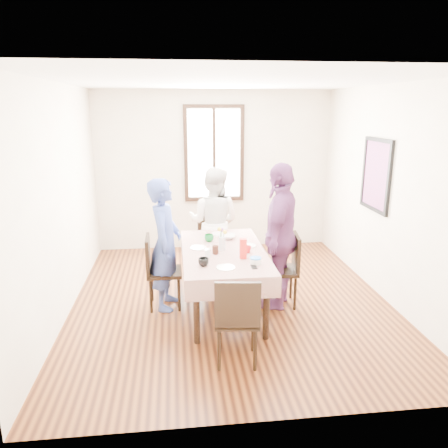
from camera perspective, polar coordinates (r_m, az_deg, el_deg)
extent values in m
plane|color=black|center=(5.66, 0.87, -10.00)|extent=(4.50, 4.50, 0.00)
plane|color=beige|center=(7.43, -1.33, 7.03)|extent=(4.00, 0.00, 4.00)
plane|color=beige|center=(5.83, 20.86, 3.73)|extent=(0.00, 4.50, 4.50)
cube|color=black|center=(7.37, -1.33, 9.32)|extent=(1.02, 0.06, 1.62)
cube|color=white|center=(7.38, -1.34, 9.33)|extent=(0.90, 0.02, 1.50)
cube|color=red|center=(6.05, 19.59, 6.17)|extent=(0.04, 0.76, 0.96)
cube|color=black|center=(5.28, -0.06, -7.46)|extent=(0.86, 1.66, 0.75)
cube|color=#580702|center=(5.15, -0.06, -3.55)|extent=(0.98, 1.78, 0.01)
cube|color=black|center=(5.37, -7.92, -6.30)|extent=(0.43, 0.43, 0.91)
cube|color=black|center=(5.42, 7.47, -6.07)|extent=(0.47, 0.47, 0.91)
cube|color=black|center=(6.32, -1.23, -2.80)|extent=(0.48, 0.48, 0.91)
cube|color=black|center=(4.23, 1.72, -12.42)|extent=(0.47, 0.47, 0.91)
imported|color=#374994|center=(5.25, -7.86, -2.70)|extent=(0.47, 0.64, 1.62)
imported|color=silver|center=(6.20, -1.23, 0.17)|extent=(0.95, 0.87, 1.60)
imported|color=#673366|center=(5.27, 7.44, -1.60)|extent=(0.83, 1.14, 1.80)
imported|color=black|center=(4.64, -2.73, -5.07)|extent=(0.14, 0.14, 0.09)
imported|color=red|center=(5.05, 3.18, -3.38)|extent=(0.10, 0.10, 0.08)
imported|color=#0C7226|center=(5.46, -2.00, -1.86)|extent=(0.16, 0.16, 0.09)
imported|color=white|center=(5.58, 0.46, -1.69)|extent=(0.25, 0.25, 0.05)
cube|color=red|center=(4.84, 2.56, -3.28)|extent=(0.07, 0.07, 0.23)
cylinder|color=white|center=(4.71, 4.22, -4.94)|extent=(0.12, 0.12, 0.06)
cylinder|color=black|center=(5.00, -1.16, -3.44)|extent=(0.07, 0.07, 0.10)
cylinder|color=silver|center=(4.90, -2.18, -3.90)|extent=(0.07, 0.07, 0.10)
cube|color=black|center=(4.62, 4.00, -5.71)|extent=(0.06, 0.12, 0.01)
cylinder|color=silver|center=(5.13, -0.25, -2.60)|extent=(0.08, 0.08, 0.16)
cylinder|color=white|center=(5.22, -3.42, -3.16)|extent=(0.20, 0.20, 0.01)
cylinder|color=white|center=(5.29, 3.19, -2.90)|extent=(0.20, 0.20, 0.01)
cylinder|color=white|center=(5.77, -0.68, -1.32)|extent=(0.20, 0.20, 0.01)
cylinder|color=white|center=(4.59, 0.21, -5.80)|extent=(0.20, 0.20, 0.01)
cylinder|color=blue|center=(4.70, 4.23, -4.53)|extent=(0.12, 0.12, 0.01)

